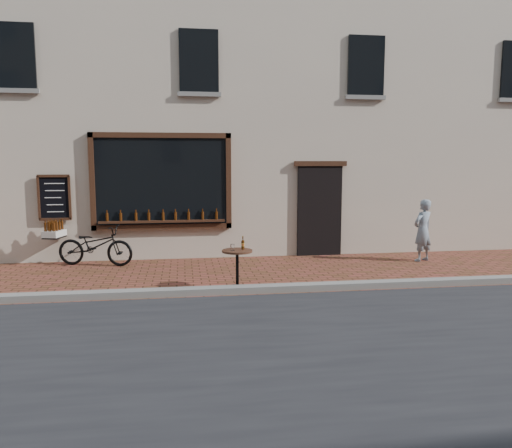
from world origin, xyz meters
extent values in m
plane|color=#56311C|center=(0.00, 0.00, 0.00)|extent=(90.00, 90.00, 0.00)
cube|color=slate|center=(0.00, 0.20, 0.06)|extent=(90.00, 0.25, 0.12)
cube|color=#BAA893|center=(0.00, 6.50, 5.00)|extent=(28.00, 6.00, 10.00)
cube|color=black|center=(-1.90, 3.45, 1.85)|extent=(3.00, 0.06, 2.00)
cube|color=black|center=(-1.90, 3.43, 2.91)|extent=(3.24, 0.10, 0.12)
cube|color=black|center=(-1.90, 3.43, 0.79)|extent=(3.24, 0.10, 0.12)
cube|color=black|center=(-3.46, 3.43, 1.85)|extent=(0.12, 0.10, 2.24)
cube|color=black|center=(-0.34, 3.43, 1.85)|extent=(0.12, 0.10, 2.24)
cube|color=black|center=(-1.90, 3.38, 0.92)|extent=(2.90, 0.16, 0.05)
cube|color=black|center=(1.90, 3.46, 1.10)|extent=(1.10, 0.10, 2.20)
cube|color=black|center=(1.90, 3.43, 2.26)|extent=(1.30, 0.10, 0.12)
cube|color=black|center=(-4.30, 3.44, 1.50)|extent=(0.62, 0.04, 0.92)
cylinder|color=#3D1C07|center=(-3.15, 3.38, 1.04)|extent=(0.06, 0.06, 0.19)
cylinder|color=#3D1C07|center=(-2.84, 3.38, 1.04)|extent=(0.06, 0.06, 0.19)
cylinder|color=#3D1C07|center=(-2.52, 3.38, 1.04)|extent=(0.06, 0.06, 0.19)
cylinder|color=#3D1C07|center=(-2.21, 3.38, 1.04)|extent=(0.06, 0.06, 0.19)
cylinder|color=#3D1C07|center=(-1.90, 3.38, 1.04)|extent=(0.06, 0.06, 0.19)
cylinder|color=#3D1C07|center=(-1.59, 3.38, 1.04)|extent=(0.06, 0.06, 0.19)
cylinder|color=#3D1C07|center=(-1.27, 3.38, 1.04)|extent=(0.06, 0.06, 0.19)
cylinder|color=#3D1C07|center=(-0.96, 3.38, 1.04)|extent=(0.06, 0.06, 0.19)
cylinder|color=#3D1C07|center=(-0.65, 3.38, 1.04)|extent=(0.06, 0.06, 0.19)
cube|color=black|center=(-5.00, 3.46, 4.60)|extent=(0.90, 0.06, 1.40)
cube|color=black|center=(-1.00, 3.46, 4.60)|extent=(0.90, 0.06, 1.40)
cube|color=black|center=(3.00, 3.46, 4.60)|extent=(0.90, 0.06, 1.40)
imported|color=black|center=(-3.37, 2.99, 0.45)|extent=(1.82, 1.02, 0.90)
cube|color=black|center=(-4.30, 3.24, 0.62)|extent=(0.45, 0.55, 0.03)
cube|color=beige|center=(-4.30, 3.24, 0.71)|extent=(0.46, 0.57, 0.14)
cylinder|color=#3D1C07|center=(-4.25, 3.04, 0.87)|extent=(0.06, 0.06, 0.19)
cylinder|color=#3D1C07|center=(-4.34, 3.06, 0.87)|extent=(0.06, 0.06, 0.19)
cylinder|color=#3D1C07|center=(-4.44, 3.09, 0.87)|extent=(0.06, 0.06, 0.19)
cylinder|color=#3D1C07|center=(-4.21, 3.15, 0.87)|extent=(0.06, 0.06, 0.19)
cylinder|color=#3D1C07|center=(-4.31, 3.18, 0.87)|extent=(0.06, 0.06, 0.19)
cylinder|color=#3D1C07|center=(-4.41, 3.20, 0.87)|extent=(0.06, 0.06, 0.19)
cylinder|color=#3D1C07|center=(-4.18, 3.27, 0.87)|extent=(0.06, 0.06, 0.19)
cylinder|color=#3D1C07|center=(-4.28, 3.29, 0.87)|extent=(0.06, 0.06, 0.19)
cylinder|color=#3D1C07|center=(-4.38, 3.32, 0.87)|extent=(0.06, 0.06, 0.19)
cylinder|color=#3D1C07|center=(-4.15, 3.38, 0.87)|extent=(0.06, 0.06, 0.19)
cylinder|color=black|center=(-0.46, 0.52, 0.01)|extent=(0.41, 0.41, 0.03)
cylinder|color=black|center=(-0.46, 0.52, 0.35)|extent=(0.06, 0.06, 0.65)
cylinder|color=#331B11|center=(-0.46, 0.52, 0.70)|extent=(0.56, 0.56, 0.04)
cylinder|color=gold|center=(-0.35, 0.57, 0.80)|extent=(0.06, 0.06, 0.06)
cylinder|color=white|center=(-0.55, 0.45, 0.78)|extent=(0.07, 0.07, 0.12)
imported|color=gray|center=(4.09, 2.40, 0.72)|extent=(0.63, 0.54, 1.45)
camera|label=1|loc=(-1.42, -8.38, 2.34)|focal=35.00mm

